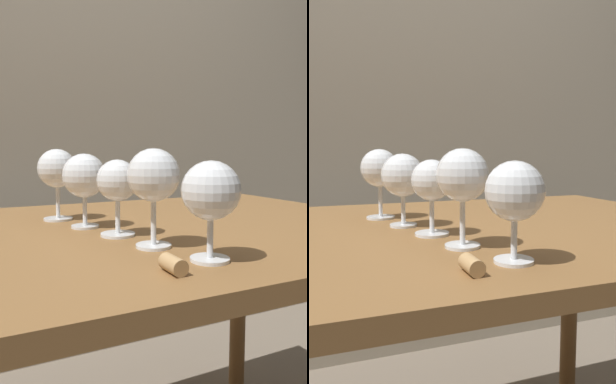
% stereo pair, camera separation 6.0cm
% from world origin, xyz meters
% --- Properties ---
extents(back_wall, '(5.00, 0.08, 2.60)m').
position_xyz_m(back_wall, '(0.00, 0.89, 1.30)').
color(back_wall, '#B2A893').
rests_on(back_wall, ground_plane).
extents(dining_table, '(1.42, 0.80, 0.74)m').
position_xyz_m(dining_table, '(0.00, 0.00, 0.65)').
color(dining_table, brown).
rests_on(dining_table, ground_plane).
extents(wine_glass_chardonnay, '(0.08, 0.08, 0.14)m').
position_xyz_m(wine_glass_chardonnay, '(0.10, -0.29, 0.84)').
color(wine_glass_chardonnay, white).
rests_on(wine_glass_chardonnay, dining_table).
extents(wine_glass_pinot, '(0.08, 0.08, 0.16)m').
position_xyz_m(wine_glass_pinot, '(0.06, -0.18, 0.85)').
color(wine_glass_pinot, white).
rests_on(wine_glass_pinot, dining_table).
extents(wine_glass_white, '(0.08, 0.08, 0.14)m').
position_xyz_m(wine_glass_white, '(0.04, -0.08, 0.84)').
color(wine_glass_white, white).
rests_on(wine_glass_white, dining_table).
extents(wine_glass_cabernet, '(0.09, 0.09, 0.15)m').
position_xyz_m(wine_glass_cabernet, '(0.01, 0.03, 0.84)').
color(wine_glass_cabernet, white).
rests_on(wine_glass_cabernet, dining_table).
extents(wine_glass_merlot, '(0.09, 0.09, 0.16)m').
position_xyz_m(wine_glass_merlot, '(-0.03, 0.14, 0.85)').
color(wine_glass_merlot, white).
rests_on(wine_glass_merlot, dining_table).
extents(cork, '(0.02, 0.04, 0.02)m').
position_xyz_m(cork, '(0.03, -0.31, 0.75)').
color(cork, tan).
rests_on(cork, dining_table).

